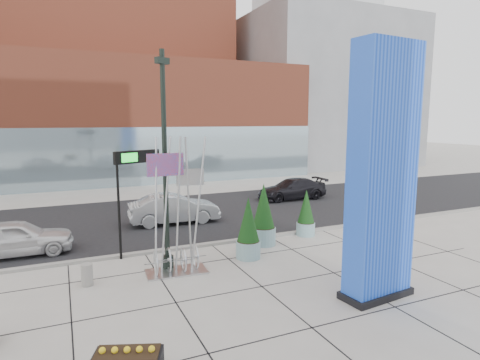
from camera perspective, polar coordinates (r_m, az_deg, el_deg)
name	(u,v)px	position (r m, az deg, el deg)	size (l,w,h in m)	color
ground	(224,281)	(14.60, -2.32, -14.11)	(160.00, 160.00, 0.00)	#9E9991
street_asphalt	(160,218)	(23.74, -11.35, -5.29)	(80.00, 12.00, 0.02)	black
curb_edge	(190,247)	(18.13, -7.08, -9.38)	(80.00, 0.30, 0.12)	gray
tower_podium	(128,121)	(39.97, -15.64, 8.08)	(34.00, 10.00, 11.00)	#A84A30
tower_glass_front	(138,157)	(35.37, -14.28, 3.23)	(34.00, 0.60, 5.00)	#8CA5B2
building_grey_parking	(318,94)	(54.34, 10.97, 11.98)	(20.00, 18.00, 18.00)	slate
blue_pylon	(382,178)	(13.08, 19.52, 0.22)	(2.48, 1.30, 7.95)	#0D3BCD
lamp_post	(166,183)	(15.06, -10.55, -0.42)	(0.55, 0.45, 8.10)	black
public_art_sculpture	(176,238)	(15.07, -9.07, -8.12)	(2.30, 1.28, 5.06)	silver
concrete_bollard	(87,275)	(15.02, -20.93, -12.48)	(0.39, 0.39, 0.76)	gray
overhead_street_sign	(136,167)	(16.65, -14.54, 1.86)	(1.97, 0.97, 4.38)	black
round_planter_east	(306,214)	(19.90, 9.37, -4.77)	(0.91, 0.91, 2.27)	#82AAAF
round_planter_mid	(263,216)	(18.20, 3.36, -5.10)	(1.13, 1.13, 2.82)	#82AAAF
round_planter_west	(248,229)	(16.45, 1.18, -7.05)	(1.01, 1.01, 2.53)	#82AAAF
car_white_west	(16,238)	(19.22, -29.30, -7.23)	(1.79, 4.44, 1.51)	white
car_silver_mid	(174,209)	(22.25, -9.35, -4.08)	(1.70, 4.86, 1.60)	#A6A9AD
car_dark_east	(292,189)	(28.78, 7.40, -1.30)	(2.04, 5.02, 1.46)	black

